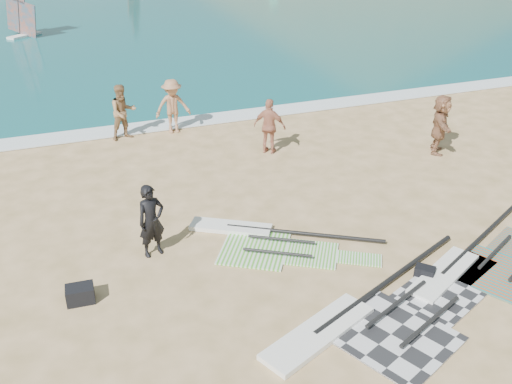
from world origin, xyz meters
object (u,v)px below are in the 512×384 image
object	(u,v)px
gear_bag_near	(80,294)
gear_bag_far	(425,272)
rig_grey	(379,316)
beachgoer_right	(440,124)
beachgoer_back	(270,126)
person_wetsuit	(151,221)
beachgoer_mid	(173,106)
rig_green	(265,240)
beachgoer_left	(123,112)
rig_orange	(484,262)

from	to	relation	value
gear_bag_near	gear_bag_far	size ratio (longest dim) A/B	1.34
rig_grey	beachgoer_right	world-z (taller)	beachgoer_right
beachgoer_back	gear_bag_near	bearing A→B (deg)	82.24
person_wetsuit	beachgoer_mid	distance (m)	8.22
rig_green	beachgoer_left	xyz separation A→B (m)	(-2.09, 8.31, 0.94)
person_wetsuit	rig_orange	bearing A→B (deg)	-38.72
beachgoer_back	rig_orange	bearing A→B (deg)	145.58
beachgoer_mid	beachgoer_right	bearing A→B (deg)	-32.84
gear_bag_near	beachgoer_back	world-z (taller)	beachgoer_back
rig_grey	beachgoer_back	xyz separation A→B (m)	(1.17, 8.83, 0.89)
person_wetsuit	rig_green	bearing A→B (deg)	-24.04
rig_green	gear_bag_near	xyz separation A→B (m)	(-4.54, -0.82, 0.14)
rig_orange	beachgoer_mid	world-z (taller)	beachgoer_mid
beachgoer_back	beachgoer_left	bearing A→B (deg)	5.28
beachgoer_right	rig_green	bearing A→B (deg)	147.86
beachgoer_back	beachgoer_right	world-z (taller)	beachgoer_right
rig_orange	gear_bag_near	distance (m)	9.17
rig_green	gear_bag_far	world-z (taller)	gear_bag_far
rig_orange	rig_green	bearing A→B (deg)	121.14
rig_green	gear_bag_near	world-z (taller)	gear_bag_near
gear_bag_near	beachgoer_left	size ratio (longest dim) A/B	0.29
rig_green	beachgoer_back	world-z (taller)	beachgoer_back
rig_green	beachgoer_back	distance (m)	5.80
beachgoer_mid	beachgoer_right	size ratio (longest dim) A/B	0.99
rig_green	beachgoer_right	xyz separation A→B (m)	(7.57, 3.28, 0.96)
rig_green	rig_orange	size ratio (longest dim) A/B	0.79
rig_orange	beachgoer_right	bearing A→B (deg)	35.30
gear_bag_far	person_wetsuit	xyz separation A→B (m)	(-5.51, 3.13, 0.78)
rig_orange	gear_bag_far	distance (m)	1.62
rig_grey	person_wetsuit	size ratio (longest dim) A/B	3.52
beachgoer_left	beachgoer_back	xyz separation A→B (m)	(4.34, -3.04, -0.05)
rig_orange	gear_bag_near	xyz separation A→B (m)	(-8.97, 1.91, 0.13)
rig_grey	beachgoer_left	distance (m)	12.33
rig_green	beachgoer_right	distance (m)	8.31
beachgoer_right	gear_bag_far	bearing A→B (deg)	175.85
rig_grey	beachgoer_mid	bearing A→B (deg)	73.24
beachgoer_left	beachgoer_back	distance (m)	5.30
rig_green	rig_orange	xyz separation A→B (m)	(4.43, -2.74, 0.00)
beachgoer_mid	beachgoer_left	bearing A→B (deg)	179.70
gear_bag_near	beachgoer_right	xyz separation A→B (m)	(12.11, 4.11, 0.82)
beachgoer_mid	beachgoer_back	distance (m)	3.98
rig_grey	beachgoer_right	size ratio (longest dim) A/B	3.19
gear_bag_near	beachgoer_right	bearing A→B (deg)	18.73
person_wetsuit	gear_bag_near	bearing A→B (deg)	-160.05
rig_green	rig_orange	bearing A→B (deg)	0.15
gear_bag_near	beachgoer_left	xyz separation A→B (m)	(2.45, 9.13, 0.80)
gear_bag_near	beachgoer_left	distance (m)	9.49
gear_bag_far	person_wetsuit	world-z (taller)	person_wetsuit
beachgoer_mid	rig_orange	bearing A→B (deg)	-67.07
person_wetsuit	beachgoer_mid	bearing A→B (deg)	58.44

